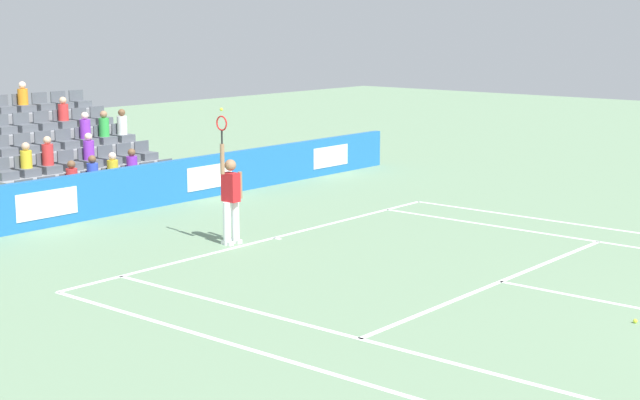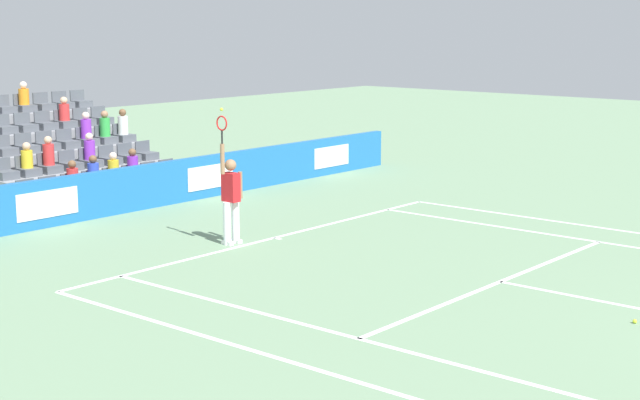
# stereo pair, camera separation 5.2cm
# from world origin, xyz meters

# --- Properties ---
(line_baseline) EXTENTS (10.97, 0.10, 0.01)m
(line_baseline) POSITION_xyz_m (0.00, -11.89, 0.00)
(line_baseline) COLOR white
(line_baseline) RESTS_ON ground
(line_service) EXTENTS (8.23, 0.10, 0.01)m
(line_service) POSITION_xyz_m (0.00, -6.40, 0.00)
(line_service) COLOR white
(line_service) RESTS_ON ground
(line_singles_sideline_left) EXTENTS (0.10, 11.89, 0.01)m
(line_singles_sideline_left) POSITION_xyz_m (4.12, -5.95, 0.00)
(line_singles_sideline_left) COLOR white
(line_singles_sideline_left) RESTS_ON ground
(line_singles_sideline_right) EXTENTS (0.10, 11.89, 0.01)m
(line_singles_sideline_right) POSITION_xyz_m (-4.12, -5.95, 0.00)
(line_singles_sideline_right) COLOR white
(line_singles_sideline_right) RESTS_ON ground
(line_doubles_sideline_left) EXTENTS (0.10, 11.89, 0.01)m
(line_doubles_sideline_left) POSITION_xyz_m (5.49, -5.95, 0.00)
(line_doubles_sideline_left) COLOR white
(line_doubles_sideline_left) RESTS_ON ground
(line_centre_mark) EXTENTS (0.10, 0.20, 0.01)m
(line_centre_mark) POSITION_xyz_m (0.00, -11.79, 0.00)
(line_centre_mark) COLOR white
(line_centre_mark) RESTS_ON ground
(sponsor_barrier) EXTENTS (20.02, 0.22, 1.10)m
(sponsor_barrier) POSITION_xyz_m (0.00, -16.56, 0.55)
(sponsor_barrier) COLOR #1E66AD
(sponsor_barrier) RESTS_ON ground
(tennis_player) EXTENTS (0.53, 0.37, 2.85)m
(tennis_player) POSITION_xyz_m (0.97, -12.19, 0.99)
(tennis_player) COLOR white
(tennis_player) RESTS_ON ground
(stadium_stand) EXTENTS (4.96, 4.75, 2.94)m
(stadium_stand) POSITION_xyz_m (-0.01, -20.11, 0.82)
(stadium_stand) COLOR gray
(stadium_stand) RESTS_ON ground
(loose_tennis_ball) EXTENTS (0.07, 0.07, 0.07)m
(loose_tennis_ball) POSITION_xyz_m (0.79, -3.60, 0.03)
(loose_tennis_ball) COLOR #D1E533
(loose_tennis_ball) RESTS_ON ground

